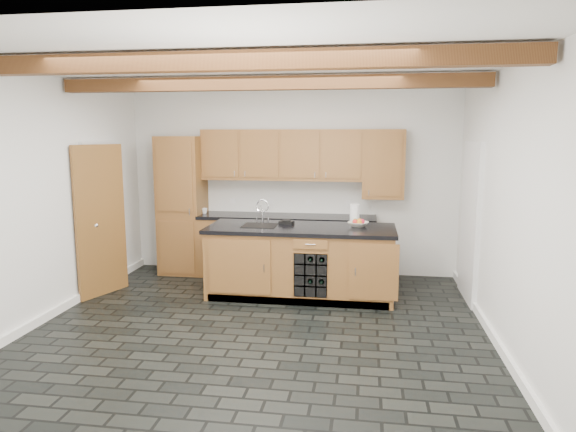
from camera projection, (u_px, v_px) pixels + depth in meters
The scene contains 10 objects.
ground at pixel (259, 330), 5.65m from camera, with size 5.00×5.00×0.00m, color black.
room_shell at pixel (260, 187), 5.94m from camera, with size 5.01×5.00×5.00m.
back_cabinetry at pixel (264, 211), 7.73m from camera, with size 3.65×0.62×2.20m.
island at pixel (301, 261), 6.79m from camera, with size 2.48×0.96×0.93m.
faucet at pixel (260, 223), 6.84m from camera, with size 0.45×0.40×0.34m.
kitchen_scale at pixel (286, 222), 6.90m from camera, with size 0.21×0.15×0.06m.
fruit_bowl at pixel (358, 224), 6.74m from camera, with size 0.26×0.26×0.06m, color beige.
fruit_cluster at pixel (358, 222), 6.73m from camera, with size 0.16×0.17×0.07m.
paper_towel at pixel (355, 214), 6.94m from camera, with size 0.13×0.13×0.27m, color white.
mug at pixel (204, 211), 7.83m from camera, with size 0.09×0.09×0.08m, color white.
Camera 1 is at (1.14, -5.27, 2.13)m, focal length 32.00 mm.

